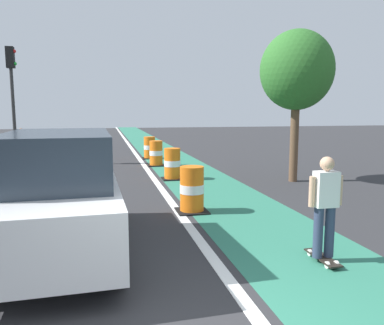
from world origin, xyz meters
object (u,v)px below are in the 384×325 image
at_px(traffic_barrel_back, 156,154).
at_px(pedestrian_crossing, 22,145).
at_px(traffic_barrel_front, 192,190).
at_px(traffic_barrel_far, 150,148).
at_px(skateboarder_on_lane, 325,206).
at_px(parked_suv_nearest, 60,193).
at_px(traffic_light_corner, 12,85).
at_px(traffic_barrel_mid, 172,164).
at_px(street_tree_sidewalk, 297,71).

height_order(traffic_barrel_back, pedestrian_crossing, pedestrian_crossing).
bearing_deg(traffic_barrel_front, traffic_barrel_far, 88.85).
relative_size(skateboarder_on_lane, traffic_barrel_back, 1.55).
relative_size(parked_suv_nearest, traffic_barrel_far, 4.27).
distance_m(skateboarder_on_lane, traffic_barrel_far, 13.79).
xyz_separation_m(traffic_barrel_back, traffic_light_corner, (-6.00, 1.79, 2.97)).
bearing_deg(skateboarder_on_lane, traffic_barrel_back, 95.99).
bearing_deg(traffic_barrel_back, traffic_barrel_mid, -88.06).
height_order(skateboarder_on_lane, traffic_barrel_back, skateboarder_on_lane).
height_order(parked_suv_nearest, traffic_barrel_back, parked_suv_nearest).
relative_size(traffic_barrel_mid, street_tree_sidewalk, 0.22).
height_order(traffic_barrel_front, traffic_barrel_far, same).
relative_size(parked_suv_nearest, traffic_light_corner, 0.91).
bearing_deg(traffic_light_corner, skateboarder_on_lane, -61.02).
bearing_deg(skateboarder_on_lane, pedestrian_crossing, 117.96).
bearing_deg(street_tree_sidewalk, traffic_barrel_mid, 161.81).
xyz_separation_m(traffic_barrel_front, traffic_barrel_mid, (0.30, 4.37, 0.00)).
relative_size(skateboarder_on_lane, traffic_barrel_mid, 1.55).
bearing_deg(pedestrian_crossing, skateboarder_on_lane, -62.04).
bearing_deg(traffic_barrel_back, traffic_light_corner, 163.40).
bearing_deg(pedestrian_crossing, parked_suv_nearest, -76.29).
relative_size(parked_suv_nearest, pedestrian_crossing, 2.89).
height_order(traffic_barrel_mid, street_tree_sidewalk, street_tree_sidewalk).
bearing_deg(parked_suv_nearest, street_tree_sidewalk, 36.44).
height_order(traffic_barrel_mid, traffic_light_corner, traffic_light_corner).
bearing_deg(traffic_barrel_mid, traffic_barrel_back, 91.94).
distance_m(parked_suv_nearest, pedestrian_crossing, 12.11).
bearing_deg(parked_suv_nearest, traffic_barrel_far, 76.69).
bearing_deg(traffic_light_corner, pedestrian_crossing, 36.78).
bearing_deg(traffic_light_corner, traffic_barrel_back, -16.60).
distance_m(skateboarder_on_lane, traffic_barrel_front, 3.68).
bearing_deg(parked_suv_nearest, traffic_barrel_mid, 64.77).
bearing_deg(pedestrian_crossing, traffic_light_corner, -143.22).
distance_m(traffic_barrel_front, pedestrian_crossing, 11.21).
relative_size(traffic_barrel_front, traffic_light_corner, 0.21).
relative_size(traffic_barrel_front, traffic_barrel_far, 1.00).
distance_m(traffic_barrel_front, traffic_barrel_mid, 4.38).
relative_size(traffic_barrel_back, traffic_light_corner, 0.21).
bearing_deg(traffic_barrel_mid, pedestrian_crossing, 137.87).
height_order(skateboarder_on_lane, traffic_barrel_far, skateboarder_on_lane).
relative_size(skateboarder_on_lane, street_tree_sidewalk, 0.34).
xyz_separation_m(skateboarder_on_lane, street_tree_sidewalk, (2.87, 6.48, 2.76)).
bearing_deg(traffic_barrel_front, street_tree_sidewalk, 36.02).
height_order(pedestrian_crossing, street_tree_sidewalk, street_tree_sidewalk).
relative_size(skateboarder_on_lane, traffic_light_corner, 0.33).
bearing_deg(street_tree_sidewalk, traffic_barrel_back, 130.83).
xyz_separation_m(traffic_barrel_mid, traffic_barrel_far, (-0.10, 5.97, 0.00)).
bearing_deg(traffic_light_corner, street_tree_sidewalk, -32.79).
distance_m(traffic_barrel_front, traffic_light_corner, 11.56).
bearing_deg(street_tree_sidewalk, traffic_barrel_far, 119.00).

